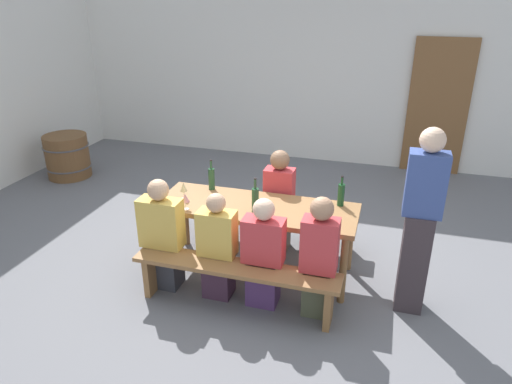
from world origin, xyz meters
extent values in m
plane|color=slate|center=(0.00, 0.00, 0.00)|extent=(24.00, 24.00, 0.00)
cube|color=silver|center=(0.00, 3.76, 1.60)|extent=(14.00, 0.20, 3.20)
cube|color=brown|center=(1.87, 3.62, 1.05)|extent=(0.90, 0.06, 2.10)
cube|color=olive|center=(0.00, 0.00, 0.72)|extent=(2.02, 0.72, 0.05)
cylinder|color=olive|center=(-0.93, -0.30, 0.35)|extent=(0.07, 0.07, 0.70)
cylinder|color=olive|center=(0.93, -0.30, 0.35)|extent=(0.07, 0.07, 0.70)
cylinder|color=olive|center=(-0.93, 0.30, 0.35)|extent=(0.07, 0.07, 0.70)
cylinder|color=olive|center=(0.93, 0.30, 0.35)|extent=(0.07, 0.07, 0.70)
cube|color=olive|center=(0.00, -0.66, 0.43)|extent=(1.92, 0.30, 0.04)
cube|color=olive|center=(-0.86, -0.66, 0.21)|extent=(0.06, 0.24, 0.41)
cube|color=olive|center=(0.86, -0.66, 0.21)|extent=(0.06, 0.24, 0.41)
cube|color=olive|center=(0.00, 0.66, 0.43)|extent=(1.92, 0.30, 0.04)
cube|color=olive|center=(-0.86, 0.66, 0.21)|extent=(0.06, 0.24, 0.41)
cube|color=olive|center=(0.86, 0.66, 0.21)|extent=(0.06, 0.24, 0.41)
cylinder|color=#234C2D|center=(-0.58, 0.27, 0.87)|extent=(0.07, 0.07, 0.24)
cylinder|color=#234C2D|center=(-0.58, 0.27, 1.03)|extent=(0.02, 0.02, 0.09)
cylinder|color=black|center=(-0.58, 0.27, 1.08)|extent=(0.03, 0.03, 0.01)
cylinder|color=#194723|center=(0.81, 0.25, 0.86)|extent=(0.07, 0.07, 0.23)
cylinder|color=#194723|center=(0.81, 0.25, 1.01)|extent=(0.02, 0.02, 0.08)
cylinder|color=black|center=(0.81, 0.25, 1.06)|extent=(0.03, 0.03, 0.01)
cylinder|color=#234C2D|center=(0.03, -0.13, 0.87)|extent=(0.07, 0.07, 0.24)
cylinder|color=#234C2D|center=(0.03, -0.13, 1.04)|extent=(0.02, 0.02, 0.10)
cylinder|color=black|center=(0.03, -0.13, 1.10)|extent=(0.03, 0.03, 0.01)
cylinder|color=silver|center=(-0.76, -0.05, 0.75)|extent=(0.06, 0.06, 0.01)
cylinder|color=silver|center=(-0.76, -0.05, 0.80)|extent=(0.01, 0.01, 0.08)
cone|color=beige|center=(-0.76, -0.05, 0.88)|extent=(0.08, 0.08, 0.09)
cylinder|color=silver|center=(-0.64, -0.28, 0.75)|extent=(0.06, 0.06, 0.01)
cylinder|color=silver|center=(-0.64, -0.28, 0.79)|extent=(0.01, 0.01, 0.08)
cone|color=#D18C93|center=(-0.64, -0.28, 0.88)|extent=(0.08, 0.08, 0.09)
cube|color=#32323A|center=(-0.79, -0.51, 0.23)|extent=(0.31, 0.24, 0.45)
cube|color=gold|center=(-0.79, -0.51, 0.69)|extent=(0.41, 0.20, 0.48)
sphere|color=tan|center=(-0.79, -0.51, 1.04)|extent=(0.20, 0.20, 0.20)
cube|color=#41273A|center=(-0.22, -0.51, 0.23)|extent=(0.26, 0.24, 0.45)
cube|color=gold|center=(-0.22, -0.51, 0.67)|extent=(0.35, 0.20, 0.44)
sphere|color=tan|center=(-0.22, -0.51, 0.98)|extent=(0.18, 0.18, 0.18)
cube|color=#4F3061|center=(0.22, -0.51, 0.23)|extent=(0.28, 0.24, 0.45)
cube|color=#C6383D|center=(0.22, -0.51, 0.66)|extent=(0.38, 0.20, 0.43)
sphere|color=beige|center=(0.22, -0.51, 0.98)|extent=(0.20, 0.20, 0.20)
cube|color=#4F533B|center=(0.73, -0.51, 0.23)|extent=(0.24, 0.24, 0.45)
cube|color=#C6383D|center=(0.73, -0.51, 0.70)|extent=(0.32, 0.20, 0.50)
sphere|color=#A87A5B|center=(0.73, -0.51, 1.05)|extent=(0.21, 0.21, 0.21)
cube|color=brown|center=(0.11, 0.51, 0.23)|extent=(0.24, 0.24, 0.45)
cube|color=#C6383D|center=(0.11, 0.51, 0.71)|extent=(0.32, 0.20, 0.52)
sphere|color=#846047|center=(0.11, 0.51, 1.07)|extent=(0.21, 0.21, 0.21)
cube|color=#392E33|center=(1.54, -0.19, 0.48)|extent=(0.24, 0.24, 0.96)
cube|color=#384C8C|center=(1.54, -0.19, 1.24)|extent=(0.32, 0.20, 0.56)
sphere|color=beige|center=(1.54, -0.19, 1.63)|extent=(0.21, 0.21, 0.21)
cylinder|color=brown|center=(-3.61, 1.75, 0.34)|extent=(0.66, 0.66, 0.67)
torus|color=#4C4C51|center=(-3.61, 1.75, 0.51)|extent=(0.69, 0.69, 0.02)
torus|color=#4C4C51|center=(-3.61, 1.75, 0.17)|extent=(0.69, 0.69, 0.02)
camera|label=1|loc=(1.20, -4.04, 2.74)|focal=32.71mm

